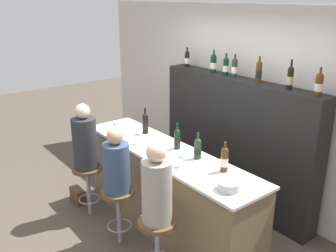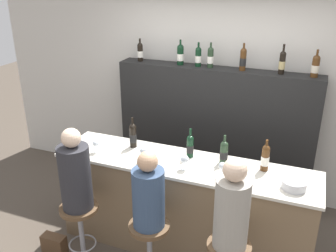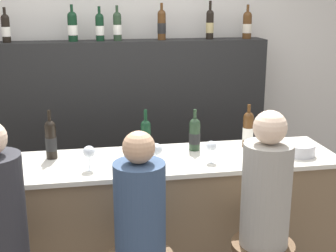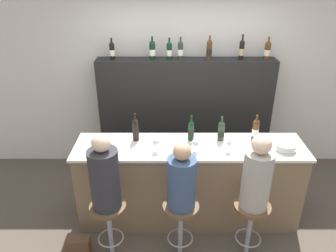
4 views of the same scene
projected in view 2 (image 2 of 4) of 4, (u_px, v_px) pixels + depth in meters
name	position (u px, v px, depth m)	size (l,w,h in m)	color
wall_back	(220.00, 96.00, 4.76)	(6.40, 0.05, 2.60)	beige
bar_counter	(183.00, 206.00, 3.89)	(2.62, 0.63, 1.02)	brown
back_bar_cabinet	(213.00, 134.00, 4.74)	(2.45, 0.28, 1.71)	black
wine_bottle_counter_0	(133.00, 135.00, 3.97)	(0.08, 0.08, 0.33)	black
wine_bottle_counter_1	(190.00, 146.00, 3.76)	(0.07, 0.07, 0.31)	black
wine_bottle_counter_2	(224.00, 152.00, 3.64)	(0.08, 0.08, 0.30)	#233823
wine_bottle_counter_3	(265.00, 158.00, 3.50)	(0.08, 0.08, 0.31)	#4C2D14
wine_bottle_backbar_0	(140.00, 52.00, 4.70)	(0.07, 0.07, 0.28)	black
wine_bottle_backbar_1	(180.00, 54.00, 4.51)	(0.08, 0.08, 0.30)	black
wine_bottle_backbar_2	(198.00, 57.00, 4.44)	(0.07, 0.07, 0.29)	black
wine_bottle_backbar_3	(210.00, 57.00, 4.39)	(0.07, 0.07, 0.29)	#233823
wine_bottle_backbar_4	(243.00, 59.00, 4.25)	(0.07, 0.07, 0.31)	#4C2D14
wine_bottle_backbar_5	(282.00, 62.00, 4.11)	(0.07, 0.07, 0.33)	black
wine_bottle_backbar_6	(315.00, 66.00, 3.99)	(0.08, 0.08, 0.30)	#4C2D14
wine_glass_0	(96.00, 144.00, 3.86)	(0.07, 0.07, 0.14)	silver
wine_glass_1	(144.00, 151.00, 3.67)	(0.08, 0.08, 0.16)	silver
wine_glass_2	(185.00, 159.00, 3.53)	(0.08, 0.08, 0.15)	silver
wine_glass_3	(222.00, 166.00, 3.41)	(0.07, 0.07, 0.14)	silver
metal_bowl	(294.00, 185.00, 3.24)	(0.21, 0.21, 0.08)	#B7B7BC
bar_stool_left	(80.00, 219.00, 3.67)	(0.38, 0.38, 0.67)	gray
guest_seated_left	(75.00, 174.00, 3.48)	(0.30, 0.30, 0.82)	#28282D
bar_stool_middle	(149.00, 237.00, 3.42)	(0.38, 0.38, 0.67)	gray
guest_seated_middle	(148.00, 195.00, 3.24)	(0.29, 0.29, 0.73)	#334766
guest_seated_right	(232.00, 209.00, 2.98)	(0.29, 0.29, 0.81)	gray
handbag	(54.00, 244.00, 3.96)	(0.26, 0.12, 0.20)	#513823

